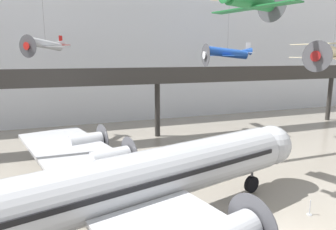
{
  "coord_description": "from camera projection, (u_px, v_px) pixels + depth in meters",
  "views": [
    {
      "loc": [
        -12.2,
        -12.03,
        10.49
      ],
      "look_at": [
        -4.37,
        9.18,
        6.09
      ],
      "focal_mm": 32.0,
      "sensor_mm": 36.0,
      "label": 1
    }
  ],
  "objects": [
    {
      "name": "suspended_plane_silver_racer",
      "position": [
        45.0,
        45.0,
        36.0
      ],
      "size": [
        6.14,
        6.1,
        9.12
      ],
      "rotation": [
        0.0,
        0.0,
        3.96
      ],
      "color": "silver"
    },
    {
      "name": "suspended_plane_blue_trainer",
      "position": [
        227.0,
        53.0,
        42.06
      ],
      "size": [
        7.29,
        8.92,
        10.31
      ],
      "rotation": [
        0.0,
        0.0,
        3.04
      ],
      "color": "#1E4CAD"
    },
    {
      "name": "hangar_back_wall",
      "position": [
        134.0,
        46.0,
        49.25
      ],
      "size": [
        140.0,
        3.0,
        24.35
      ],
      "color": "silver",
      "rests_on": "ground"
    },
    {
      "name": "suspended_plane_cream_biplane",
      "position": [
        333.0,
        52.0,
        34.73
      ],
      "size": [
        8.12,
        9.66,
        10.63
      ],
      "rotation": [
        0.0,
        0.0,
        3.43
      ],
      "color": "beige"
    },
    {
      "name": "suspended_plane_green_biplane",
      "position": [
        251.0,
        1.0,
        21.96
      ],
      "size": [
        6.17,
        7.27,
        6.42
      ],
      "rotation": [
        0.0,
        0.0,
        0.32
      ],
      "color": "#1E6B33"
    },
    {
      "name": "stanchion_barrier",
      "position": [
        310.0,
        210.0,
        20.16
      ],
      "size": [
        0.36,
        0.36,
        1.08
      ],
      "color": "#B2B5BA",
      "rests_on": "ground"
    },
    {
      "name": "mezzanine_walkway",
      "position": [
        160.0,
        80.0,
        37.97
      ],
      "size": [
        110.0,
        3.2,
        9.25
      ],
      "color": "#2D2B28",
      "rests_on": "ground"
    },
    {
      "name": "airliner_silver_main",
      "position": [
        110.0,
        189.0,
        16.38
      ],
      "size": [
        31.12,
        35.99,
        9.62
      ],
      "rotation": [
        0.0,
        0.0,
        0.25
      ],
      "color": "#B7BABF",
      "rests_on": "ground"
    }
  ]
}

